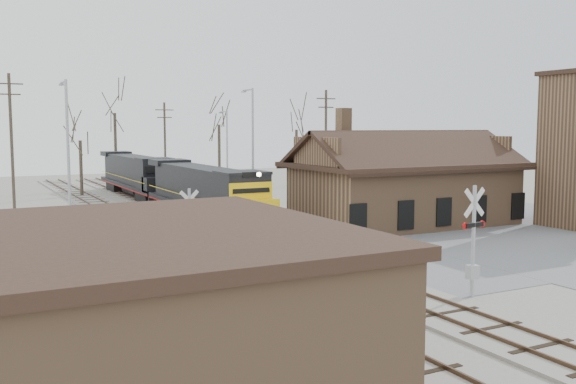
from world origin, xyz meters
The scene contains 21 objects.
ground centered at (0.00, 0.00, 0.00)m, with size 140.00×140.00×0.00m, color gray.
road centered at (0.00, 0.00, 0.01)m, with size 60.00×9.00×0.03m, color slate.
parking_lot centered at (18.00, 4.00, 0.02)m, with size 22.00×26.00×0.03m, color slate.
track_main centered at (0.00, 15.00, 0.07)m, with size 3.40×90.00×0.24m.
track_siding centered at (-4.50, 15.00, 0.07)m, with size 3.40×90.00×0.24m.
depot centered at (11.99, 12.00, 2.41)m, with size 15.20×9.31×7.90m.
commercial_building centered at (-13.00, -8.00, 2.16)m, with size 12.40×10.40×4.30m.
locomotive_lead centered at (0.00, 18.32, 2.13)m, with size 2.73×18.28×4.05m.
locomotive_trailing centered at (0.00, 36.88, 2.13)m, with size 2.73×18.28×3.84m.
crossbuck_near centered at (2.52, -4.45, 2.04)m, with size 1.25×0.33×4.40m.
crossbuck_far centered at (-5.55, 5.75, 1.79)m, with size 1.08×0.28×3.77m.
streetlight_a centered at (-9.25, 16.70, 5.24)m, with size 0.25×2.04×9.41m.
streetlight_b centered at (5.43, 22.62, 5.35)m, with size 0.25×2.04×9.62m.
streetlight_c centered at (9.60, 38.00, 4.67)m, with size 0.25×2.04×8.28m.
utility_pole_a centered at (-11.17, 30.99, 5.60)m, with size 2.00×0.24×10.73m.
utility_pole_b centered at (5.03, 44.20, 4.83)m, with size 2.00×0.24×9.23m.
utility_pole_c centered at (15.78, 28.67, 5.25)m, with size 2.00×0.24×10.05m.
tree_b centered at (-4.41, 40.45, 6.21)m, with size 3.57×3.57×8.74m.
tree_c centered at (0.42, 47.11, 9.45)m, with size 5.41×5.41×13.26m.
tree_d centered at (9.73, 40.36, 7.99)m, with size 4.58×4.58×11.22m.
tree_e centered at (18.95, 40.27, 7.35)m, with size 4.21×4.21×10.32m.
Camera 1 is at (-15.39, -22.92, 6.68)m, focal length 40.00 mm.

